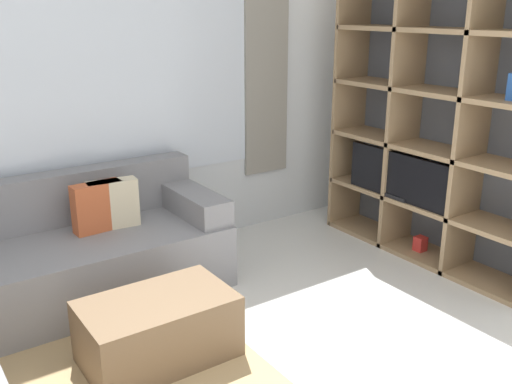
% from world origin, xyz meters
% --- Properties ---
extents(wall_back, '(5.65, 0.11, 2.70)m').
position_xyz_m(wall_back, '(0.00, 3.04, 1.36)').
color(wall_back, silver).
rests_on(wall_back, ground_plane).
extents(wall_right, '(0.07, 4.21, 2.70)m').
position_xyz_m(wall_right, '(2.26, 1.50, 1.35)').
color(wall_right, silver).
rests_on(wall_right, ground_plane).
extents(shelving_unit, '(0.39, 1.92, 2.21)m').
position_xyz_m(shelving_unit, '(2.06, 1.66, 1.09)').
color(shelving_unit, '#515660').
rests_on(shelving_unit, ground_plane).
extents(couch_main, '(2.20, 0.87, 0.83)m').
position_xyz_m(couch_main, '(-0.60, 2.56, 0.31)').
color(couch_main, gray).
rests_on(couch_main, ground_plane).
extents(ottoman, '(0.84, 0.51, 0.38)m').
position_xyz_m(ottoman, '(-0.37, 1.56, 0.19)').
color(ottoman, brown).
rests_on(ottoman, ground_plane).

